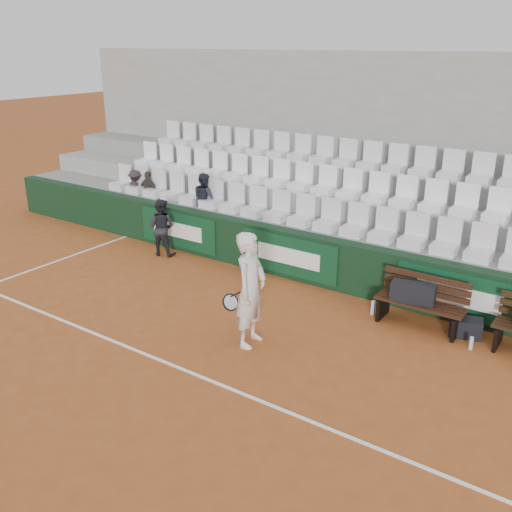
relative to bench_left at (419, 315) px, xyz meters
The scene contains 20 objects.
ground 4.31m from the bench_left, 129.07° to the right, with size 80.00×80.00×0.00m, color #A04F24.
court_baseline 4.31m from the bench_left, 129.07° to the right, with size 18.00×0.06×0.01m, color white.
back_barrier 2.74m from the bench_left, 166.20° to the left, with size 18.00×0.34×1.00m.
grandstand_tier_front 3.01m from the bench_left, 154.69° to the left, with size 18.00×0.95×1.00m, color gray.
grandstand_tier_mid 3.55m from the bench_left, 140.54° to the left, with size 18.00×0.95×1.45m, color #969694.
grandstand_tier_back 4.24m from the bench_left, 130.44° to the left, with size 18.00×0.95×1.90m, color gray.
grandstand_rear_wall 5.08m from the bench_left, 125.47° to the left, with size 18.00×0.30×4.40m, color gray.
seat_row_front 3.13m from the bench_left, 157.78° to the left, with size 11.90×0.44×0.63m, color silver.
seat_row_mid 3.74m from the bench_left, 142.81° to the left, with size 11.90×0.44×0.63m, color white.
seat_row_back 4.51m from the bench_left, 132.05° to the left, with size 11.90×0.44×0.63m, color silver.
bench_left is the anchor object (origin of this frame).
sports_bag_left 0.41m from the bench_left, behind, with size 0.73×0.31×0.31m, color black.
sports_bag_ground 0.77m from the bench_left, ahead, with size 0.51×0.31×0.31m, color black.
water_bottle_near 0.84m from the bench_left, behind, with size 0.07×0.07×0.26m, color silver.
water_bottle_far 1.01m from the bench_left, 16.67° to the right, with size 0.06×0.06×0.22m, color silver.
tennis_player 3.01m from the bench_left, 134.08° to the right, with size 0.77×0.75×1.89m.
ball_kid 6.08m from the bench_left, behind, with size 0.64×0.50×1.32m, color black.
spectator_a 8.11m from the bench_left, behind, with size 0.65×0.37×1.01m, color black.
spectator_b 7.66m from the bench_left, behind, with size 0.60×0.25×1.03m, color #342F2A.
spectator_c 5.93m from the bench_left, 168.41° to the left, with size 0.59×0.46×1.21m, color black.
Camera 1 is at (5.40, -5.43, 4.59)m, focal length 40.00 mm.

